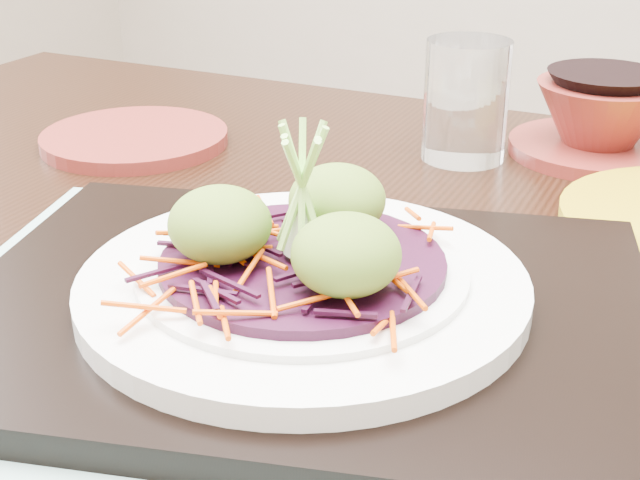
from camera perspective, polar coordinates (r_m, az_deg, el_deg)
The scene contains 11 objects.
dining_table at distance 0.65m, azimuth 1.54°, elevation -10.09°, with size 1.31×0.92×0.78m.
placemat at distance 0.53m, azimuth -1.08°, elevation -5.54°, with size 0.46×0.36×0.00m, color #87AF9F.
serving_tray at distance 0.52m, azimuth -1.09°, elevation -4.49°, with size 0.40×0.30×0.02m, color black.
white_plate at distance 0.51m, azimuth -1.10°, elevation -2.78°, with size 0.26×0.26×0.02m.
cabbage_bed at distance 0.51m, azimuth -1.11°, elevation -1.46°, with size 0.16×0.16×0.01m, color black.
carrot_julienne at distance 0.50m, azimuth -1.12°, elevation -0.64°, with size 0.20×0.20×0.01m, color #D24603, non-canonical shape.
guacamole_scoops at distance 0.50m, azimuth -1.17°, elevation 0.90°, with size 0.14×0.13×0.04m.
scallion_garnish at distance 0.49m, azimuth -1.16°, elevation 3.05°, with size 0.06×0.06×0.09m, color #92D053, non-canonical shape.
terracotta_side_plate at distance 0.85m, azimuth -11.77°, elevation 6.39°, with size 0.17×0.17×0.01m, color maroon.
water_glass at distance 0.80m, azimuth 9.32°, elevation 8.81°, with size 0.07×0.07×0.11m, color white.
terracotta_bowl_set at distance 0.84m, azimuth 17.48°, elevation 7.16°, with size 0.20×0.20×0.07m.
Camera 1 is at (0.29, -0.55, 1.05)m, focal length 50.00 mm.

